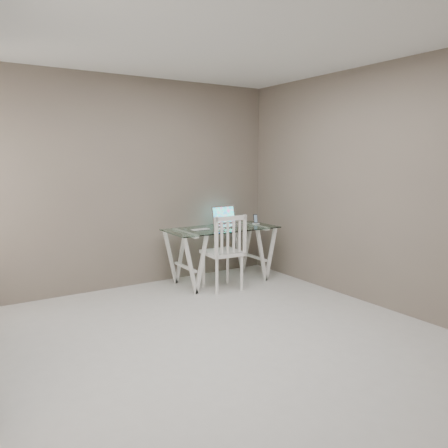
{
  "coord_description": "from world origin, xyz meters",
  "views": [
    {
      "loc": [
        -2.08,
        -3.15,
        1.67
      ],
      "look_at": [
        0.86,
        1.44,
        0.85
      ],
      "focal_mm": 35.0,
      "sensor_mm": 36.0,
      "label": 1
    }
  ],
  "objects": [
    {
      "name": "room",
      "position": [
        -0.06,
        0.02,
        1.72
      ],
      "size": [
        4.5,
        4.52,
        2.71
      ],
      "color": "beige",
      "rests_on": "ground"
    },
    {
      "name": "desk",
      "position": [
        1.01,
        1.74,
        0.38
      ],
      "size": [
        1.5,
        0.7,
        0.75
      ],
      "color": "silver",
      "rests_on": "ground"
    },
    {
      "name": "chair",
      "position": [
        0.85,
        1.38,
        0.54
      ],
      "size": [
        0.47,
        0.47,
        0.98
      ],
      "rotation": [
        0.0,
        0.0,
        -0.05
      ],
      "color": "white",
      "rests_on": "ground"
    },
    {
      "name": "laptop",
      "position": [
        1.21,
        1.91,
        0.81
      ],
      "size": [
        0.37,
        0.32,
        0.26
      ],
      "color": "silver",
      "rests_on": "desk"
    },
    {
      "name": "keyboard",
      "position": [
        0.7,
        1.76,
        0.75
      ],
      "size": [
        0.26,
        0.11,
        0.01
      ],
      "primitive_type": "cube",
      "color": "silver",
      "rests_on": "desk"
    },
    {
      "name": "mouse",
      "position": [
        0.91,
        1.59,
        0.76
      ],
      "size": [
        0.11,
        0.06,
        0.03
      ],
      "primitive_type": "ellipsoid",
      "color": "white",
      "rests_on": "desk"
    },
    {
      "name": "phone_dock",
      "position": [
        1.61,
        1.78,
        0.78
      ],
      "size": [
        0.07,
        0.07,
        0.14
      ],
      "color": "white",
      "rests_on": "desk"
    }
  ]
}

